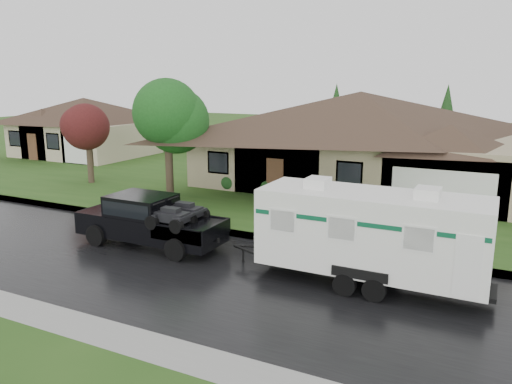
# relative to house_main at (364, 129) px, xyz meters

# --- Properties ---
(ground) EXTENTS (140.00, 140.00, 0.00)m
(ground) POSITION_rel_house_main_xyz_m (-2.29, -13.84, -3.59)
(ground) COLOR #264B17
(ground) RESTS_ON ground
(road) EXTENTS (140.00, 8.00, 0.01)m
(road) POSITION_rel_house_main_xyz_m (-2.29, -15.84, -3.59)
(road) COLOR black
(road) RESTS_ON ground
(curb) EXTENTS (140.00, 0.50, 0.15)m
(curb) POSITION_rel_house_main_xyz_m (-2.29, -11.59, -3.52)
(curb) COLOR gray
(curb) RESTS_ON ground
(lawn) EXTENTS (140.00, 26.00, 0.15)m
(lawn) POSITION_rel_house_main_xyz_m (-2.29, 1.16, -3.52)
(lawn) COLOR #264B17
(lawn) RESTS_ON ground
(house_main) EXTENTS (19.44, 10.80, 6.90)m
(house_main) POSITION_rel_house_main_xyz_m (0.00, 0.00, 0.00)
(house_main) COLOR gray
(house_main) RESTS_ON lawn
(house_far) EXTENTS (10.80, 8.64, 5.80)m
(house_far) POSITION_rel_house_main_xyz_m (-24.07, 2.02, -0.62)
(house_far) COLOR #BFB38D
(house_far) RESTS_ON lawn
(tree_left_green) EXTENTS (3.71, 3.71, 6.14)m
(tree_left_green) POSITION_rel_house_main_xyz_m (-8.52, -7.64, 0.82)
(tree_left_green) COLOR #382B1E
(tree_left_green) RESTS_ON lawn
(tree_red) EXTENTS (3.04, 3.04, 5.04)m
(tree_red) POSITION_rel_house_main_xyz_m (-15.34, -6.53, 0.05)
(tree_red) COLOR #382B1E
(tree_red) RESTS_ON lawn
(shrub_row) EXTENTS (13.60, 1.00, 1.00)m
(shrub_row) POSITION_rel_house_main_xyz_m (-0.29, -4.54, -2.94)
(shrub_row) COLOR #143814
(shrub_row) RESTS_ON lawn
(pickup_truck) EXTENTS (6.02, 2.29, 2.01)m
(pickup_truck) POSITION_rel_house_main_xyz_m (-4.78, -14.23, -2.52)
(pickup_truck) COLOR black
(pickup_truck) RESTS_ON ground
(travel_trailer) EXTENTS (7.43, 2.61, 3.33)m
(travel_trailer) POSITION_rel_house_main_xyz_m (4.03, -14.23, -1.82)
(travel_trailer) COLOR white
(travel_trailer) RESTS_ON ground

